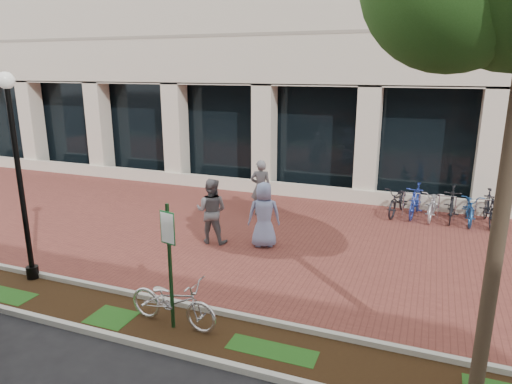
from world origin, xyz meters
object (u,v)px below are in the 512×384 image
(pedestrian_left, at_px, (261,188))
(bike_rack_cluster, at_px, (442,204))
(parking_sign, at_px, (169,251))
(pedestrian_mid, at_px, (211,211))
(lamppost, at_px, (18,168))
(locked_bicycle, at_px, (173,301))
(pedestrian_right, at_px, (264,215))

(pedestrian_left, distance_m, bike_rack_cluster, 5.93)
(parking_sign, height_order, pedestrian_left, parking_sign)
(pedestrian_left, relative_size, bike_rack_cluster, 0.53)
(parking_sign, distance_m, pedestrian_mid, 4.52)
(pedestrian_left, bearing_deg, lamppost, 45.74)
(locked_bicycle, distance_m, pedestrian_right, 4.44)
(lamppost, xyz_separation_m, pedestrian_left, (3.30, 6.48, -1.71))
(parking_sign, xyz_separation_m, pedestrian_mid, (-1.30, 4.28, -0.64))
(lamppost, distance_m, pedestrian_right, 6.10)
(pedestrian_mid, height_order, pedestrian_right, pedestrian_mid)
(locked_bicycle, xyz_separation_m, pedestrian_left, (-0.86, 7.03, 0.44))
(parking_sign, bearing_deg, lamppost, -176.70)
(pedestrian_mid, bearing_deg, lamppost, 45.45)
(locked_bicycle, height_order, pedestrian_left, pedestrian_left)
(parking_sign, xyz_separation_m, locked_bicycle, (-0.05, 0.12, -1.07))
(bike_rack_cluster, bearing_deg, pedestrian_mid, -137.69)
(locked_bicycle, bearing_deg, parking_sign, -154.46)
(pedestrian_right, bearing_deg, bike_rack_cluster, -160.02)
(pedestrian_right, distance_m, bike_rack_cluster, 6.29)
(parking_sign, height_order, pedestrian_mid, parking_sign)
(pedestrian_left, height_order, bike_rack_cluster, pedestrian_left)
(parking_sign, bearing_deg, bike_rack_cluster, 73.93)
(lamppost, height_order, pedestrian_left, lamppost)
(pedestrian_left, height_order, pedestrian_right, pedestrian_left)
(pedestrian_mid, distance_m, bike_rack_cluster, 7.59)
(pedestrian_right, relative_size, bike_rack_cluster, 0.51)
(locked_bicycle, distance_m, bike_rack_cluster, 9.95)
(parking_sign, xyz_separation_m, pedestrian_left, (-0.90, 7.15, -0.63))
(locked_bicycle, xyz_separation_m, bike_rack_cluster, (4.82, 8.70, 0.02))
(pedestrian_left, bearing_deg, pedestrian_mid, 64.84)
(pedestrian_mid, bearing_deg, pedestrian_left, -103.67)
(parking_sign, bearing_deg, pedestrian_mid, 119.20)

